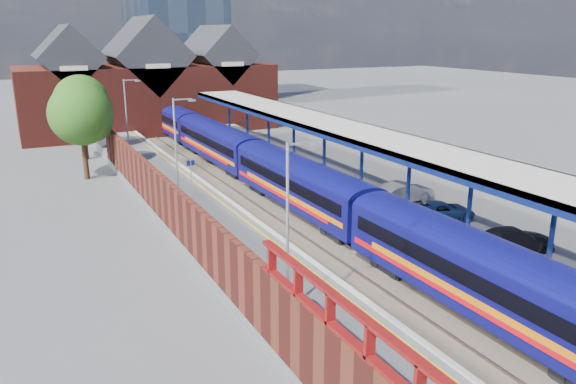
{
  "coord_description": "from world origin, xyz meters",
  "views": [
    {
      "loc": [
        -15.72,
        -12.57,
        12.01
      ],
      "look_at": [
        -1.14,
        16.74,
        2.6
      ],
      "focal_mm": 35.0,
      "sensor_mm": 36.0,
      "label": 1
    }
  ],
  "objects_px": {
    "lamp_post_d": "(128,114)",
    "parked_car_silver": "(404,192)",
    "lamp_post_b": "(291,218)",
    "parked_car_blue": "(442,211)",
    "platform_sign": "(191,172)",
    "parked_car_dark": "(513,240)",
    "lamp_post_c": "(178,146)",
    "train": "(254,159)"
  },
  "relations": [
    {
      "from": "lamp_post_d",
      "to": "parked_car_silver",
      "type": "xyz_separation_m",
      "value": [
        13.57,
        -21.87,
        -3.31
      ]
    },
    {
      "from": "platform_sign",
      "to": "parked_car_silver",
      "type": "xyz_separation_m",
      "value": [
        12.21,
        -7.87,
        -1.01
      ]
    },
    {
      "from": "train",
      "to": "lamp_post_d",
      "type": "bearing_deg",
      "value": 128.72
    },
    {
      "from": "lamp_post_d",
      "to": "parked_car_blue",
      "type": "distance_m",
      "value": 29.28
    },
    {
      "from": "lamp_post_c",
      "to": "lamp_post_d",
      "type": "relative_size",
      "value": 1.0
    },
    {
      "from": "lamp_post_b",
      "to": "parked_car_silver",
      "type": "height_order",
      "value": "lamp_post_b"
    },
    {
      "from": "lamp_post_d",
      "to": "parked_car_blue",
      "type": "height_order",
      "value": "lamp_post_d"
    },
    {
      "from": "lamp_post_d",
      "to": "parked_car_silver",
      "type": "height_order",
      "value": "lamp_post_d"
    },
    {
      "from": "platform_sign",
      "to": "parked_car_blue",
      "type": "relative_size",
      "value": 0.64
    },
    {
      "from": "parked_car_dark",
      "to": "parked_car_blue",
      "type": "xyz_separation_m",
      "value": [
        0.25,
        5.67,
        -0.1
      ]
    },
    {
      "from": "train",
      "to": "lamp_post_b",
      "type": "bearing_deg",
      "value": -109.48
    },
    {
      "from": "lamp_post_b",
      "to": "parked_car_silver",
      "type": "xyz_separation_m",
      "value": [
        13.57,
        10.13,
        -3.31
      ]
    },
    {
      "from": "lamp_post_c",
      "to": "train",
      "type": "bearing_deg",
      "value": 38.29
    },
    {
      "from": "train",
      "to": "parked_car_blue",
      "type": "bearing_deg",
      "value": -70.92
    },
    {
      "from": "lamp_post_d",
      "to": "parked_car_blue",
      "type": "bearing_deg",
      "value": -62.57
    },
    {
      "from": "lamp_post_b",
      "to": "platform_sign",
      "type": "height_order",
      "value": "lamp_post_b"
    },
    {
      "from": "lamp_post_d",
      "to": "parked_car_dark",
      "type": "relative_size",
      "value": 1.57
    },
    {
      "from": "lamp_post_b",
      "to": "parked_car_blue",
      "type": "xyz_separation_m",
      "value": [
        13.39,
        6.2,
        -3.45
      ]
    },
    {
      "from": "parked_car_silver",
      "to": "parked_car_dark",
      "type": "xyz_separation_m",
      "value": [
        -0.43,
        -9.6,
        -0.04
      ]
    },
    {
      "from": "platform_sign",
      "to": "parked_car_dark",
      "type": "xyz_separation_m",
      "value": [
        11.78,
        -17.47,
        -1.04
      ]
    },
    {
      "from": "platform_sign",
      "to": "lamp_post_c",
      "type": "bearing_deg",
      "value": -124.26
    },
    {
      "from": "lamp_post_d",
      "to": "platform_sign",
      "type": "relative_size",
      "value": 2.8
    },
    {
      "from": "lamp_post_b",
      "to": "platform_sign",
      "type": "bearing_deg",
      "value": 85.67
    },
    {
      "from": "lamp_post_d",
      "to": "platform_sign",
      "type": "bearing_deg",
      "value": -84.44
    },
    {
      "from": "lamp_post_b",
      "to": "train",
      "type": "bearing_deg",
      "value": 70.52
    },
    {
      "from": "parked_car_blue",
      "to": "platform_sign",
      "type": "bearing_deg",
      "value": 64.02
    },
    {
      "from": "lamp_post_b",
      "to": "parked_car_blue",
      "type": "distance_m",
      "value": 15.15
    },
    {
      "from": "lamp_post_c",
      "to": "parked_car_silver",
      "type": "relative_size",
      "value": 1.69
    },
    {
      "from": "parked_car_silver",
      "to": "parked_car_dark",
      "type": "relative_size",
      "value": 0.93
    },
    {
      "from": "train",
      "to": "parked_car_blue",
      "type": "height_order",
      "value": "train"
    },
    {
      "from": "train",
      "to": "parked_car_dark",
      "type": "height_order",
      "value": "train"
    },
    {
      "from": "parked_car_silver",
      "to": "parked_car_blue",
      "type": "relative_size",
      "value": 1.06
    },
    {
      "from": "lamp_post_d",
      "to": "parked_car_dark",
      "type": "xyz_separation_m",
      "value": [
        13.15,
        -31.47,
        -3.35
      ]
    },
    {
      "from": "platform_sign",
      "to": "parked_car_silver",
      "type": "height_order",
      "value": "platform_sign"
    },
    {
      "from": "lamp_post_d",
      "to": "lamp_post_c",
      "type": "bearing_deg",
      "value": -90.0
    },
    {
      "from": "lamp_post_d",
      "to": "parked_car_silver",
      "type": "distance_m",
      "value": 25.96
    },
    {
      "from": "lamp_post_c",
      "to": "lamp_post_d",
      "type": "bearing_deg",
      "value": 90.0
    },
    {
      "from": "lamp_post_d",
      "to": "platform_sign",
      "type": "distance_m",
      "value": 14.25
    },
    {
      "from": "parked_car_blue",
      "to": "train",
      "type": "bearing_deg",
      "value": 37.56
    },
    {
      "from": "parked_car_silver",
      "to": "platform_sign",
      "type": "bearing_deg",
      "value": 56.5
    },
    {
      "from": "lamp_post_c",
      "to": "platform_sign",
      "type": "distance_m",
      "value": 3.34
    },
    {
      "from": "lamp_post_c",
      "to": "lamp_post_d",
      "type": "height_order",
      "value": "same"
    }
  ]
}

